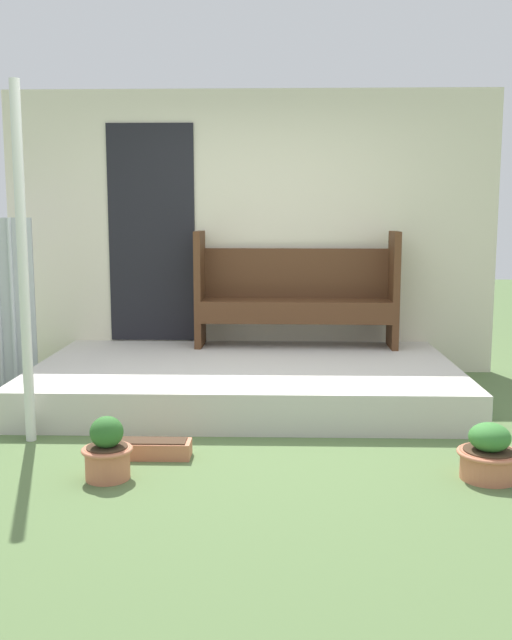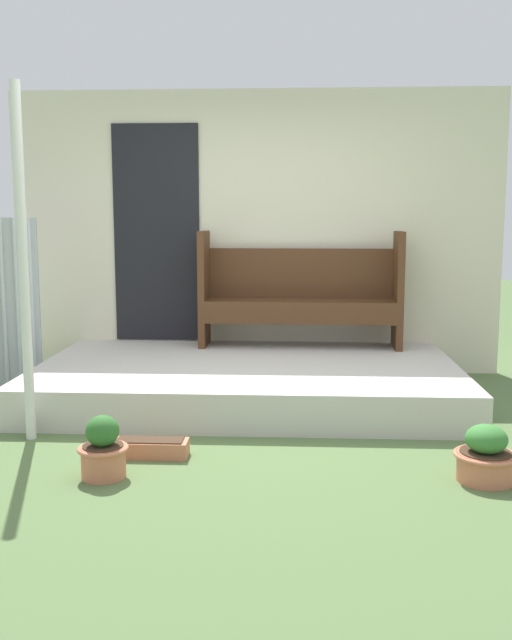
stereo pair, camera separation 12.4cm
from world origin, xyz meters
The scene contains 8 objects.
ground_plane centered at (0.00, 0.00, 0.00)m, with size 24.00×24.00×0.00m, color #516B3D.
porch_slab centered at (-0.04, 1.02, 0.14)m, with size 3.34×2.05×0.29m.
house_wall centered at (-0.08, 2.08, 1.30)m, with size 4.54×0.08×2.60m.
support_post centered at (-1.41, -0.10, 1.15)m, with size 0.07×0.07×2.30m.
bench centered at (0.38, 1.83, 0.80)m, with size 1.81×0.43×1.04m.
flower_pot_left centered at (-0.74, -0.78, 0.16)m, with size 0.29×0.29×0.36m.
flower_pot_middle centered at (1.40, -0.72, 0.14)m, with size 0.35×0.35×0.32m.
planter_box_rect centered at (-0.54, -0.42, 0.05)m, with size 0.46×0.17×0.11m.
Camera 1 is at (0.20, -4.59, 1.47)m, focal length 40.00 mm.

